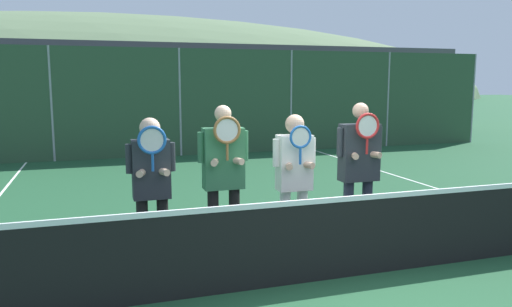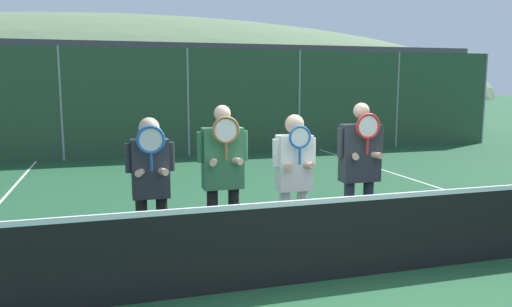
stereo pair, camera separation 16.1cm
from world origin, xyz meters
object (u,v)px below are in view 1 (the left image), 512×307
player_rightmost (359,164)px  car_left_of_center (119,117)px  car_center (262,117)px  player_center_right (294,173)px  car_right_of_center (376,113)px  player_center_left (224,171)px  player_leftmost (152,180)px

player_rightmost → car_left_of_center: bearing=101.3°
car_center → player_center_right: bearing=-106.9°
car_right_of_center → car_left_of_center: bearing=-179.0°
player_center_left → car_center: player_center_left is taller
player_center_right → car_right_of_center: 14.43m
player_leftmost → player_center_right: size_ratio=1.00×
car_center → car_right_of_center: car_right_of_center is taller
player_center_right → car_center: player_center_right is taller
player_leftmost → player_center_right: player_center_right is taller
car_left_of_center → car_right_of_center: 9.77m
car_left_of_center → player_rightmost: bearing=-78.7°
player_center_right → car_center: bearing=73.1°
player_center_right → player_rightmost: bearing=-0.5°
player_leftmost → player_rightmost: player_rightmost is taller
player_center_left → player_rightmost: bearing=-2.9°
player_rightmost → car_right_of_center: player_rightmost is taller
car_center → player_rightmost: bearing=-102.9°
player_leftmost → player_center_right: (1.68, -0.10, -0.00)m
player_leftmost → player_rightmost: 2.55m
player_leftmost → car_center: size_ratio=0.40×
player_center_left → car_right_of_center: (9.17, 11.71, -0.19)m
player_center_right → car_center: (3.49, 11.46, -0.17)m
player_rightmost → car_center: (2.62, 11.47, -0.24)m
player_center_left → car_right_of_center: bearing=51.9°
player_leftmost → player_center_left: size_ratio=0.93×
player_center_right → player_rightmost: size_ratio=0.93×
player_leftmost → car_left_of_center: car_left_of_center is taller
player_center_left → car_left_of_center: car_left_of_center is taller
player_center_right → car_right_of_center: bearing=54.8°
player_leftmost → car_right_of_center: (9.99, 11.69, -0.13)m
player_center_right → car_center: size_ratio=0.40×
player_center_left → player_center_right: 0.86m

